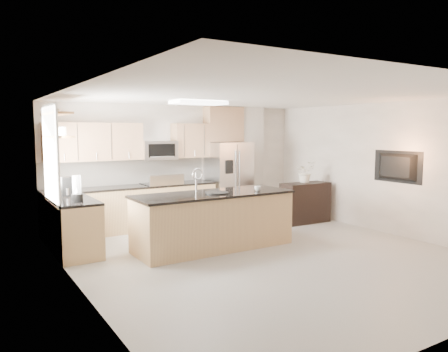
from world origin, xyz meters
TOP-DOWN VIEW (x-y plane):
  - floor at (0.00, 0.00)m, footprint 6.50×6.50m
  - ceiling at (0.00, 0.00)m, footprint 6.00×6.50m
  - wall_back at (0.00, 3.25)m, footprint 6.00×0.02m
  - wall_left at (-3.00, 0.00)m, footprint 0.02×6.50m
  - wall_right at (3.00, 0.00)m, footprint 0.02×6.50m
  - back_counter at (-1.23, 2.93)m, footprint 3.55×0.66m
  - left_counter at (-2.67, 1.85)m, footprint 0.66×1.50m
  - range at (-0.60, 2.92)m, footprint 0.76×0.64m
  - upper_cabinets at (-1.30, 3.09)m, footprint 3.50×0.33m
  - microwave at (-0.60, 3.04)m, footprint 0.76×0.40m
  - refrigerator at (1.06, 2.87)m, footprint 0.92×0.78m
  - partition_column at (1.82, 3.10)m, footprint 0.60×0.30m
  - window at (-2.98, 1.85)m, footprint 0.04×1.15m
  - shelf_lower at (-2.85, 1.95)m, footprint 0.30×1.20m
  - shelf_upper at (-2.85, 1.95)m, footprint 0.30×1.20m
  - ceiling_fixture at (-0.40, 1.60)m, footprint 1.00×0.50m
  - island at (-0.51, 0.87)m, footprint 2.82×1.02m
  - credenza at (2.30, 1.63)m, footprint 1.12×0.49m
  - cup at (0.27, 0.64)m, footprint 0.15×0.15m
  - platter at (-0.50, 0.79)m, footprint 0.47×0.47m
  - blender at (-2.67, 1.47)m, footprint 0.18×0.18m
  - kettle at (-2.62, 1.68)m, footprint 0.19×0.19m
  - coffee_maker at (-2.70, 2.18)m, footprint 0.20×0.23m
  - bowl at (-2.85, 2.27)m, footprint 0.45×0.45m
  - flower_vase at (2.35, 1.70)m, footprint 0.68×0.60m
  - television at (2.91, -0.20)m, footprint 0.14×1.08m

SIDE VIEW (x-z plane):
  - floor at x=0.00m, z-range 0.00..0.00m
  - credenza at x=2.30m, z-range 0.00..0.89m
  - left_counter at x=-2.67m, z-range 0.00..0.92m
  - back_counter at x=-1.23m, z-range -0.25..1.19m
  - range at x=-0.60m, z-range -0.10..1.04m
  - island at x=-0.51m, z-range -0.21..1.19m
  - refrigerator at x=1.06m, z-range 0.00..1.78m
  - platter at x=-0.50m, z-range 0.97..1.00m
  - cup at x=0.27m, z-range 0.97..1.07m
  - kettle at x=-2.62m, z-range 0.91..1.14m
  - coffee_maker at x=-2.70m, z-range 0.91..1.25m
  - blender at x=-2.67m, z-range 0.89..1.32m
  - flower_vase at x=2.35m, z-range 0.89..1.60m
  - wall_back at x=0.00m, z-range 0.00..2.60m
  - wall_left at x=-3.00m, z-range 0.00..2.60m
  - wall_right at x=3.00m, z-range 0.00..2.60m
  - partition_column at x=1.82m, z-range 0.00..2.60m
  - television at x=2.91m, z-range 1.04..1.66m
  - microwave at x=-0.60m, z-range 1.43..1.83m
  - window at x=-2.98m, z-range 0.83..2.47m
  - upper_cabinets at x=-1.30m, z-range 1.45..2.20m
  - shelf_lower at x=-2.85m, z-range 1.93..1.97m
  - shelf_upper at x=-2.85m, z-range 2.30..2.34m
  - bowl at x=-2.85m, z-range 2.34..2.43m
  - ceiling_fixture at x=-0.40m, z-range 2.53..2.59m
  - ceiling at x=0.00m, z-range 2.59..2.61m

